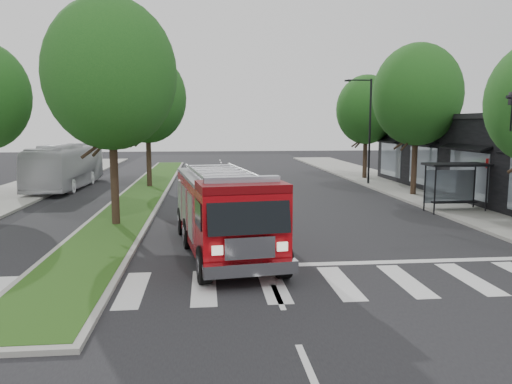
% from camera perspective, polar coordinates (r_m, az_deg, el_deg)
% --- Properties ---
extents(ground, '(140.00, 140.00, 0.00)m').
position_cam_1_polar(ground, '(17.61, 0.62, -7.54)').
color(ground, black).
rests_on(ground, ground).
extents(sidewalk_right, '(5.00, 80.00, 0.15)m').
position_cam_1_polar(sidewalk_right, '(30.84, 22.13, -1.34)').
color(sidewalk_right, gray).
rests_on(sidewalk_right, ground).
extents(median, '(3.00, 50.00, 0.15)m').
position_cam_1_polar(median, '(35.41, -12.40, 0.17)').
color(median, gray).
rests_on(median, ground).
extents(bus_shelter, '(3.20, 1.60, 2.61)m').
position_cam_1_polar(bus_shelter, '(28.37, 21.75, 1.94)').
color(bus_shelter, black).
rests_on(bus_shelter, ground).
extents(tree_right_mid, '(5.60, 5.60, 9.72)m').
position_cam_1_polar(tree_right_mid, '(33.71, 17.94, 10.52)').
color(tree_right_mid, black).
rests_on(tree_right_mid, ground).
extents(tree_right_far, '(5.00, 5.00, 8.73)m').
position_cam_1_polar(tree_right_far, '(43.04, 12.50, 9.17)').
color(tree_right_far, black).
rests_on(tree_right_far, ground).
extents(tree_median_near, '(5.80, 5.80, 10.16)m').
position_cam_1_polar(tree_median_near, '(23.34, -16.30, 12.78)').
color(tree_median_near, black).
rests_on(tree_median_near, ground).
extents(tree_median_far, '(5.60, 5.60, 9.72)m').
position_cam_1_polar(tree_median_far, '(37.15, -12.34, 10.43)').
color(tree_median_far, black).
rests_on(tree_median_far, ground).
extents(streetlight_right_far, '(2.11, 0.20, 8.00)m').
position_cam_1_polar(streetlight_right_far, '(38.86, 12.67, 7.33)').
color(streetlight_right_far, black).
rests_on(streetlight_right_far, ground).
extents(fire_engine, '(3.84, 9.23, 3.11)m').
position_cam_1_polar(fire_engine, '(18.10, -3.69, -2.30)').
color(fire_engine, '#620509').
rests_on(fire_engine, ground).
extents(city_bus, '(2.92, 11.61, 3.22)m').
position_cam_1_polar(city_bus, '(38.88, -20.86, 2.77)').
color(city_bus, silver).
rests_on(city_bus, ground).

